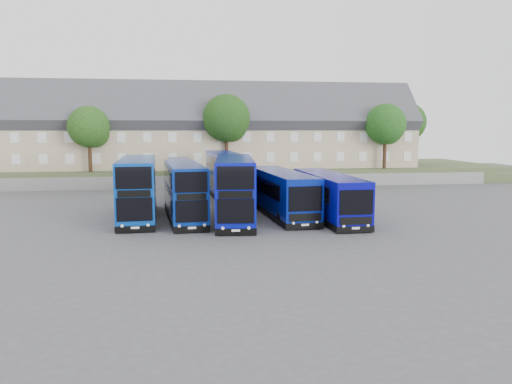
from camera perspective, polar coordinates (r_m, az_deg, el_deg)
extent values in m
plane|color=#49494E|center=(36.06, -3.17, -3.98)|extent=(120.00, 120.00, 0.00)
cube|color=slate|center=(59.66, -5.15, 1.18)|extent=(70.00, 0.40, 1.50)
cube|color=#3F4D2B|center=(69.58, -5.58, 2.24)|extent=(80.00, 20.00, 2.00)
cube|color=tan|center=(68.58, -26.00, 4.82)|extent=(6.00, 8.00, 6.00)
cube|color=#3D3D42|center=(68.56, -26.14, 7.33)|extent=(6.00, 10.40, 10.40)
cube|color=brown|center=(68.28, -25.11, 10.62)|extent=(0.60, 0.90, 1.40)
cube|color=tan|center=(66.99, -21.10, 5.03)|extent=(6.00, 8.00, 6.00)
cube|color=#3D3D42|center=(66.96, -21.21, 7.59)|extent=(6.00, 10.40, 10.40)
cube|color=brown|center=(66.81, -20.09, 10.94)|extent=(0.60, 0.90, 1.40)
cube|color=tan|center=(65.90, -15.99, 5.20)|extent=(6.00, 8.00, 6.00)
cube|color=#3D3D42|center=(65.88, -16.08, 7.81)|extent=(6.00, 10.40, 10.40)
cube|color=brown|center=(65.86, -14.88, 11.20)|extent=(0.60, 0.90, 1.40)
cube|color=tan|center=(65.35, -10.75, 5.34)|extent=(6.00, 8.00, 6.00)
cube|color=#3D3D42|center=(65.33, -10.81, 7.97)|extent=(6.00, 10.40, 10.40)
cube|color=brown|center=(65.45, -9.56, 11.36)|extent=(0.60, 0.90, 1.40)
cube|color=tan|center=(65.35, -5.47, 5.44)|extent=(6.00, 8.00, 6.00)
cube|color=#3D3D42|center=(65.33, -5.50, 8.07)|extent=(6.00, 10.40, 10.40)
cube|color=brown|center=(65.59, -4.20, 11.43)|extent=(0.60, 0.90, 1.40)
cube|color=tan|center=(65.90, -0.22, 5.48)|extent=(6.00, 8.00, 6.00)
cube|color=#3D3D42|center=(65.88, -0.23, 8.09)|extent=(6.00, 10.40, 10.40)
cube|color=brown|center=(66.27, 1.08, 11.41)|extent=(0.60, 0.90, 1.40)
cube|color=tan|center=(66.98, 4.89, 5.48)|extent=(6.00, 8.00, 6.00)
cube|color=#3D3D42|center=(66.96, 4.92, 8.05)|extent=(6.00, 10.40, 10.40)
cube|color=brown|center=(67.48, 6.22, 11.29)|extent=(0.60, 0.90, 1.40)
cube|color=tan|center=(68.57, 9.80, 5.45)|extent=(6.00, 8.00, 6.00)
cube|color=#3D3D42|center=(68.55, 9.86, 7.95)|extent=(6.00, 10.40, 10.40)
cube|color=brown|center=(69.19, 11.13, 11.10)|extent=(0.60, 0.90, 1.40)
cube|color=tan|center=(70.64, 14.46, 5.37)|extent=(6.00, 8.00, 6.00)
cube|color=#3D3D42|center=(70.62, 14.54, 7.80)|extent=(6.00, 10.40, 10.40)
cube|color=brown|center=(71.37, 15.77, 10.84)|extent=(0.60, 0.90, 1.40)
cube|color=#083DA2|center=(40.02, -13.36, 0.59)|extent=(3.24, 11.80, 4.32)
cube|color=black|center=(40.32, -13.27, -2.53)|extent=(3.28, 11.85, 0.45)
cube|color=black|center=(34.32, -13.71, -1.96)|extent=(2.36, 0.18, 1.59)
cube|color=black|center=(34.05, -13.82, 1.58)|extent=(2.36, 0.18, 1.49)
cylinder|color=black|center=(36.78, -15.33, -3.21)|extent=(0.35, 1.01, 1.00)
cube|color=navy|center=(38.87, -8.21, 0.26)|extent=(3.44, 10.99, 3.97)
cube|color=black|center=(39.17, -8.16, -2.70)|extent=(3.48, 11.03, 0.45)
cube|color=black|center=(33.63, -7.35, -2.21)|extent=(2.15, 0.26, 1.47)
cube|color=black|center=(33.36, -7.41, 1.12)|extent=(2.15, 0.26, 1.38)
cylinder|color=black|center=(35.90, -9.41, -3.30)|extent=(0.39, 1.02, 1.00)
cube|color=#08109E|center=(38.29, -2.47, 0.56)|extent=(3.74, 12.13, 4.43)
cube|color=black|center=(38.62, -2.45, -2.77)|extent=(3.79, 12.18, 0.45)
cube|color=black|center=(32.47, -2.34, -2.21)|extent=(2.41, 0.27, 1.63)
cube|color=black|center=(32.18, -2.36, 1.61)|extent=(2.41, 0.27, 1.52)
cylinder|color=black|center=(34.88, -4.37, -3.54)|extent=(0.39, 1.02, 1.00)
cube|color=navy|center=(49.53, -8.82, 1.52)|extent=(2.32, 9.90, 3.60)
cube|color=black|center=(49.74, -8.78, -0.60)|extent=(2.36, 9.94, 0.45)
cube|color=black|center=(44.67, -8.92, -0.07)|extent=(1.95, 0.07, 1.35)
cube|color=black|center=(44.48, -8.97, 2.22)|extent=(1.95, 0.07, 1.26)
cylinder|color=black|center=(47.03, -10.03, -0.83)|extent=(0.31, 1.00, 1.00)
cube|color=#081FA3|center=(51.76, -3.64, 2.17)|extent=(3.31, 11.53, 4.21)
cube|color=black|center=(51.99, -3.63, -0.20)|extent=(3.35, 11.58, 0.45)
cube|color=black|center=(46.21, -2.63, 0.51)|extent=(2.29, 0.21, 1.55)
cube|color=black|center=(46.02, -2.65, 3.07)|extent=(2.29, 0.21, 1.45)
cylinder|color=black|center=(48.38, -4.38, -0.52)|extent=(0.36, 1.02, 1.00)
cube|color=navy|center=(40.70, 2.87, 0.10)|extent=(3.62, 13.14, 3.22)
cube|color=black|center=(40.94, 2.86, -2.20)|extent=(3.66, 13.19, 0.45)
cube|color=black|center=(34.46, 5.68, -0.79)|extent=(2.40, 0.23, 1.73)
cylinder|color=black|center=(36.51, 2.78, -3.04)|extent=(0.37, 1.02, 1.00)
cube|color=#080893|center=(39.78, 8.26, -0.21)|extent=(2.79, 12.59, 3.10)
cube|color=black|center=(40.01, 8.22, -2.49)|extent=(2.84, 12.63, 0.45)
cube|color=black|center=(33.82, 11.41, -1.17)|extent=(2.32, 0.09, 1.67)
cylinder|color=black|center=(35.80, 8.37, -3.31)|extent=(0.31, 1.00, 1.00)
cylinder|color=#382314|center=(61.33, -18.44, 3.93)|extent=(0.44, 0.44, 3.75)
sphere|color=#11370F|center=(61.25, -18.57, 7.08)|extent=(4.80, 4.80, 4.80)
sphere|color=#11370F|center=(61.54, -17.92, 6.41)|extent=(3.30, 3.30, 3.30)
cylinder|color=#382314|center=(61.02, -3.38, 4.63)|extent=(0.44, 0.44, 4.50)
sphere|color=black|center=(60.97, -3.41, 8.43)|extent=(5.76, 5.76, 5.76)
sphere|color=black|center=(61.41, -2.87, 7.59)|extent=(3.96, 3.96, 3.96)
cylinder|color=#382314|center=(65.30, 14.49, 4.36)|extent=(0.44, 0.44, 4.00)
sphere|color=#13350E|center=(65.23, 14.59, 7.52)|extent=(5.12, 5.12, 5.12)
sphere|color=#13350E|center=(65.83, 14.92, 6.81)|extent=(3.52, 3.52, 3.52)
cylinder|color=#382314|center=(74.10, 16.72, 4.69)|extent=(0.44, 0.44, 4.25)
sphere|color=#174011|center=(74.06, 16.83, 7.65)|extent=(5.44, 5.44, 5.44)
sphere|color=#174011|center=(74.66, 17.09, 6.98)|extent=(3.74, 3.74, 3.74)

